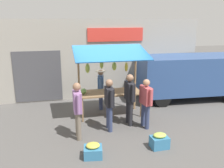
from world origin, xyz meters
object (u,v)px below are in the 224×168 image
market_stall (109,74)px  shopper_with_shopping_bag (109,101)px  shopper_in_grey_tee (77,107)px  produce_crate_side (159,141)px  vendor_with_sunhat (101,86)px  produce_crate_near (93,151)px  shopper_with_ponytail (146,100)px  shopper_in_striped_shirt (130,96)px  parked_van (186,73)px

market_stall → shopper_with_shopping_bag: 1.36m
shopper_in_grey_tee → produce_crate_side: 2.47m
shopper_with_shopping_bag → produce_crate_side: size_ratio=3.41×
shopper_with_shopping_bag → vendor_with_sunhat: bearing=-2.0°
shopper_in_grey_tee → produce_crate_near: 1.39m
vendor_with_sunhat → shopper_with_ponytail: size_ratio=0.96×
shopper_in_grey_tee → shopper_with_shopping_bag: 1.05m
vendor_with_sunhat → shopper_with_ponytail: bearing=39.8°
produce_crate_near → market_stall: bearing=-110.6°
market_stall → vendor_with_sunhat: size_ratio=1.62×
market_stall → produce_crate_near: 3.13m
shopper_with_ponytail → shopper_with_shopping_bag: size_ratio=0.97×
shopper_with_ponytail → produce_crate_side: bearing=168.2°
vendor_with_sunhat → shopper_with_shopping_bag: bearing=9.0°
shopper_with_ponytail → shopper_in_grey_tee: size_ratio=0.95×
shopper_in_striped_shirt → produce_crate_side: shopper_in_striped_shirt is taller
shopper_with_ponytail → shopper_in_grey_tee: bearing=88.2°
vendor_with_sunhat → shopper_in_striped_shirt: 1.78m
shopper_in_grey_tee → parked_van: size_ratio=0.37×
shopper_in_striped_shirt → produce_crate_side: 1.87m
shopper_in_grey_tee → produce_crate_near: bearing=-167.2°
shopper_with_ponytail → produce_crate_near: size_ratio=3.13×
produce_crate_near → produce_crate_side: (-1.83, -0.06, 0.02)m
vendor_with_sunhat → produce_crate_side: vendor_with_sunhat is taller
vendor_with_sunhat → produce_crate_side: bearing=28.4°
shopper_with_ponytail → market_stall: bearing=26.7°
shopper_in_grey_tee → parked_van: bearing=-62.1°
shopper_in_grey_tee → parked_van: (-4.88, -2.65, 0.14)m
market_stall → shopper_in_grey_tee: market_stall is taller
shopper_with_shopping_bag → market_stall: bearing=-11.8°
shopper_with_ponytail → produce_crate_near: shopper_with_ponytail is taller
produce_crate_near → produce_crate_side: produce_crate_side is taller
market_stall → shopper_in_striped_shirt: bearing=117.2°
market_stall → shopper_in_striped_shirt: market_stall is taller
vendor_with_sunhat → shopper_in_grey_tee: size_ratio=0.92×
market_stall → shopper_in_grey_tee: bearing=50.6°
shopper_in_striped_shirt → produce_crate_near: size_ratio=3.33×
market_stall → shopper_with_shopping_bag: size_ratio=1.52×
shopper_with_shopping_bag → shopper_in_striped_shirt: shopper_in_striped_shirt is taller
shopper_in_grey_tee → shopper_in_striped_shirt: shopper_in_striped_shirt is taller
shopper_with_shopping_bag → shopper_in_striped_shirt: size_ratio=0.97×
shopper_with_shopping_bag → parked_van: 4.53m
shopper_with_shopping_bag → parked_van: parked_van is taller
shopper_with_shopping_bag → produce_crate_side: 1.91m
vendor_with_sunhat → produce_crate_near: vendor_with_sunhat is taller
produce_crate_side → market_stall: bearing=-72.1°
produce_crate_near → produce_crate_side: size_ratio=1.06×
market_stall → produce_crate_near: market_stall is taller
market_stall → shopper_with_shopping_bag: market_stall is taller
vendor_with_sunhat → shopper_in_grey_tee: (1.08, 2.26, 0.08)m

